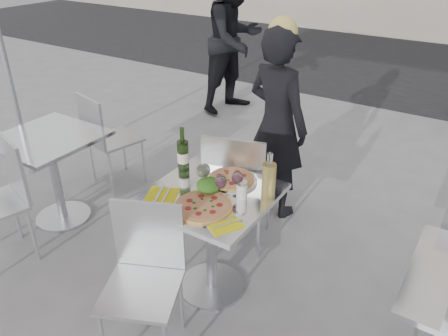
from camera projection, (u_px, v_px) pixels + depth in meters
The scene contains 22 objects.
ground at pixel (212, 287), 2.95m from camera, with size 80.00×80.00×0.00m, color slate.
street_asphalt at pixel (416, 65), 7.75m from camera, with size 24.00×5.00×0.00m, color black.
main_table at pixel (211, 222), 2.70m from camera, with size 0.72×0.72×0.75m.
side_table_left at pixel (52, 161), 3.40m from camera, with size 0.72×0.72×0.75m.
chair_far at pixel (237, 183), 3.06m from camera, with size 0.54×0.55×0.95m.
chair_near at pixel (145, 268), 2.36m from camera, with size 0.53×0.53×0.87m.
side_chair_lfar at pixel (104, 134), 3.88m from camera, with size 0.49×0.50×0.89m.
side_chair_lnear at pixel (2, 191), 3.01m from camera, with size 0.51×0.52×0.91m.
woman_diner at pixel (277, 124), 3.44m from camera, with size 0.56×0.37×1.55m, color black.
pedestrian_a at pixel (235, 39), 5.46m from camera, with size 0.89×0.69×1.82m, color black.
pizza_near at pixel (203, 206), 2.45m from camera, with size 0.33×0.33×0.02m.
pizza_far at pixel (232, 179), 2.70m from camera, with size 0.32×0.32×0.03m.
salad_plate at pixel (209, 186), 2.59m from camera, with size 0.22×0.22×0.09m.
wine_bottle at pixel (183, 154), 2.79m from camera, with size 0.07×0.08×0.29m.
carafe at pixel (269, 180), 2.49m from camera, with size 0.08×0.08×0.29m.
sugar_shaker at pixel (242, 190), 2.52m from camera, with size 0.06×0.06×0.11m.
wineglass_white_a at pixel (202, 172), 2.60m from camera, with size 0.07×0.07×0.16m.
wineglass_white_b at pixel (205, 171), 2.60m from camera, with size 0.07×0.07×0.16m.
wineglass_red_a at pixel (221, 183), 2.49m from camera, with size 0.07×0.07×0.16m.
wineglass_red_b at pixel (237, 179), 2.53m from camera, with size 0.07×0.07×0.16m.
napkin_left at pixel (162, 195), 2.57m from camera, with size 0.24×0.24×0.01m.
napkin_right at pixel (223, 223), 2.33m from camera, with size 0.25×0.25×0.01m.
Camera 1 is at (1.25, -1.81, 2.13)m, focal length 35.00 mm.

